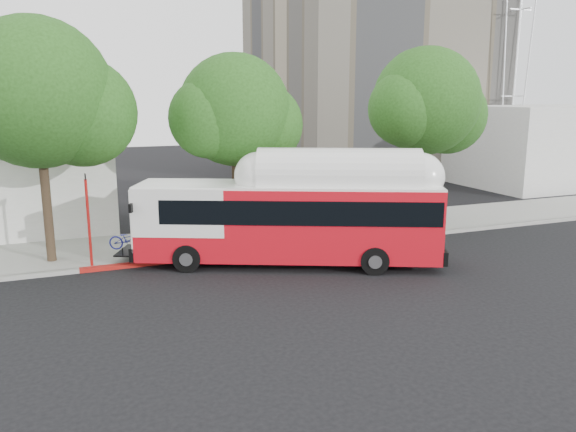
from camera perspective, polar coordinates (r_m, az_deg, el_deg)
name	(u,v)px	position (r m, az deg, el deg)	size (l,w,h in m)	color
ground	(308,278)	(21.29, 2.03, -6.31)	(120.00, 120.00, 0.00)	black
sidewalk	(254,237)	(27.11, -3.47, -2.12)	(60.00, 5.00, 0.15)	gray
curb_strip	(272,250)	(24.74, -1.59, -3.50)	(60.00, 0.30, 0.15)	gray
red_curb_segment	(206,257)	(23.92, -8.37, -4.16)	(10.00, 0.32, 0.16)	#A01611
street_tree_left	(51,99)	(24.07, -22.98, 10.88)	(6.67, 5.80, 9.74)	#2D2116
street_tree_mid	(243,115)	(25.70, -4.60, 10.24)	(5.75, 5.00, 8.62)	#2D2116
street_tree_right	(433,105)	(30.03, 14.48, 10.83)	(6.21, 5.40, 9.18)	#2D2116
horizon_block	(566,143)	(51.55, 26.41, 6.70)	(20.00, 12.00, 6.00)	silver
transit_bus	(290,222)	(22.52, 0.23, -0.59)	(12.65, 7.28, 3.80)	red
signal_pole	(89,221)	(23.18, -19.60, -0.49)	(0.11, 0.36, 3.81)	#B51613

